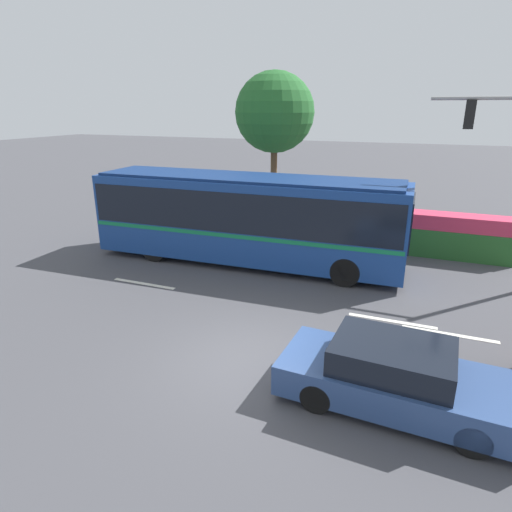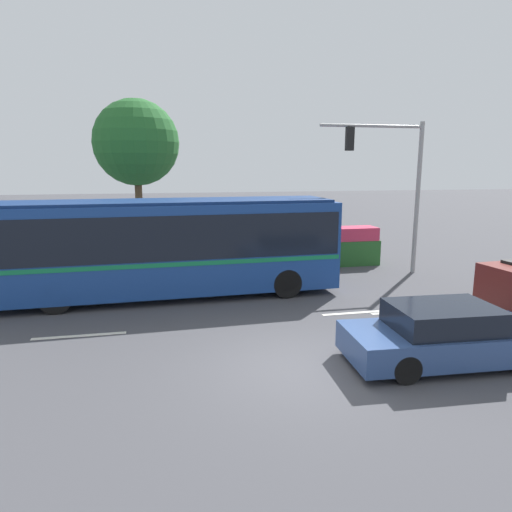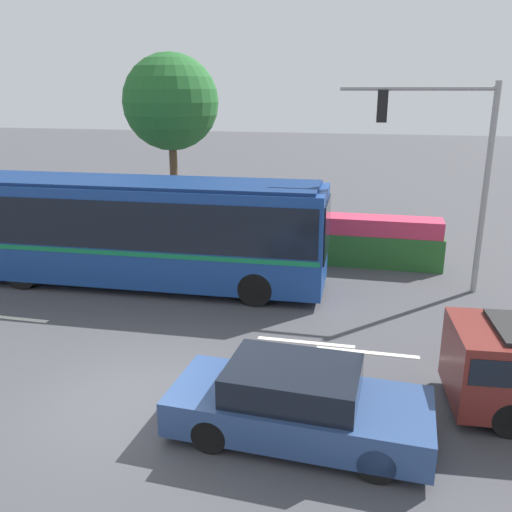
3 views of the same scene
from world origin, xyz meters
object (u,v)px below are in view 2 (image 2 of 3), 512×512
traffic_light_pole (397,175)px  street_tree_left (136,143)px  city_bus (166,243)px  sedan_foreground (445,336)px

traffic_light_pole → street_tree_left: size_ratio=0.84×
street_tree_left → city_bus: bearing=-80.0°
traffic_light_pole → street_tree_left: street_tree_left is taller
sedan_foreground → traffic_light_pole: (3.21, 8.42, 3.46)m
traffic_light_pole → city_bus: bearing=9.6°
traffic_light_pole → street_tree_left: bearing=-23.3°
sedan_foreground → traffic_light_pole: traffic_light_pole is taller
city_bus → street_tree_left: street_tree_left is taller
traffic_light_pole → sedan_foreground: bearing=69.1°
city_bus → sedan_foreground: city_bus is taller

